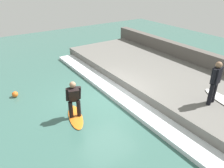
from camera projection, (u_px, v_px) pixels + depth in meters
ground_plane at (105, 100)px, 9.49m from camera, size 28.00×28.00×0.00m
concrete_ledge at (161, 77)px, 11.02m from camera, size 4.40×12.47×0.54m
back_wall at (194, 60)px, 12.07m from camera, size 0.50×13.10×1.29m
wave_foam_crest at (118, 94)px, 9.79m from camera, size 0.89×11.85×0.17m
surfboard_riding at (76, 117)px, 8.35m from camera, size 0.93×1.72×0.06m
surfer_riding at (74, 98)px, 7.97m from camera, size 0.54×0.51×1.46m
surfer_waiting_near at (215, 81)px, 7.85m from camera, size 0.56×0.31×1.67m
surfboard_waiting_near at (223, 100)px, 8.43m from camera, size 1.04×1.97×0.06m
marker_buoy at (15, 94)px, 9.70m from camera, size 0.26×0.26×0.26m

